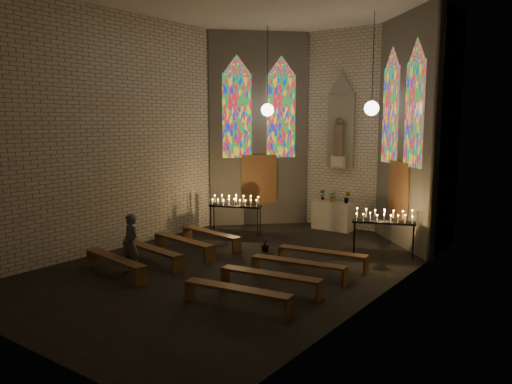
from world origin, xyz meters
TOP-DOWN VIEW (x-y plane):
  - floor at (0.00, 0.00)m, footprint 12.00×12.00m
  - room at (-0.00, 3.37)m, footprint 8.22×12.43m
  - altar at (0.00, 5.45)m, footprint 1.40×0.60m
  - flower_vase_left at (-0.48, 5.54)m, footprint 0.24×0.19m
  - flower_vase_center at (-0.01, 5.43)m, footprint 0.43×0.41m
  - flower_vase_right at (0.53, 5.44)m, footprint 0.26×0.23m
  - aisle_flower_pot at (-0.22, 1.58)m, footprint 0.30×0.30m
  - votive_stand_left at (-2.22, 2.69)m, footprint 1.78×1.02m
  - votive_stand_right at (2.80, 3.10)m, footprint 1.76×0.99m
  - pew_left_0 at (-1.93, 1.10)m, footprint 2.42×0.69m
  - pew_right_0 at (1.93, 1.10)m, footprint 2.42×0.69m
  - pew_left_1 at (-1.93, -0.10)m, footprint 2.42×0.69m
  - pew_right_1 at (1.93, -0.10)m, footprint 2.42×0.69m
  - pew_left_2 at (-1.93, -1.30)m, footprint 2.42×0.69m
  - pew_right_2 at (1.93, -1.30)m, footprint 2.42×0.69m
  - pew_left_3 at (-1.93, -2.50)m, footprint 2.42×0.69m
  - pew_right_3 at (1.93, -2.50)m, footprint 2.42×0.69m
  - visitor at (-1.70, -2.18)m, footprint 0.61×0.46m

SIDE VIEW (x-z plane):
  - floor at x=0.00m, z-range 0.00..0.00m
  - aisle_flower_pot at x=-0.22m, z-range 0.00..0.44m
  - pew_left_0 at x=-1.93m, z-range 0.14..0.60m
  - pew_right_0 at x=1.93m, z-range 0.14..0.60m
  - pew_left_1 at x=-1.93m, z-range 0.14..0.60m
  - pew_right_1 at x=1.93m, z-range 0.14..0.60m
  - pew_left_2 at x=-1.93m, z-range 0.14..0.60m
  - pew_right_2 at x=1.93m, z-range 0.14..0.60m
  - pew_left_3 at x=-1.93m, z-range 0.14..0.60m
  - pew_right_3 at x=1.93m, z-range 0.14..0.60m
  - altar at x=0.00m, z-range 0.00..1.00m
  - visitor at x=-1.70m, z-range 0.00..1.53m
  - votive_stand_right at x=2.80m, z-range 0.45..1.72m
  - votive_stand_left at x=-2.22m, z-range 0.46..1.74m
  - flower_vase_center at x=-0.01m, z-range 1.00..1.38m
  - flower_vase_left at x=-0.48m, z-range 1.00..1.39m
  - flower_vase_right at x=0.53m, z-range 1.00..1.41m
  - room at x=0.00m, z-range 0.21..7.22m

